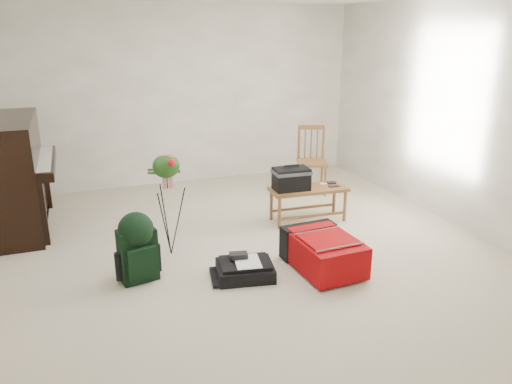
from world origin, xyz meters
name	(u,v)px	position (x,y,z in m)	size (l,w,h in m)	color
floor	(250,255)	(0.00, 0.00, 0.00)	(5.00, 5.50, 0.01)	beige
wall_back	(184,96)	(0.00, 2.75, 1.25)	(5.00, 0.04, 2.50)	white
wall_right	(466,116)	(2.50, 0.00, 1.25)	(0.04, 5.50, 2.50)	white
piano	(15,177)	(-2.19, 1.60, 0.60)	(0.71, 1.50, 1.25)	black
bench	(297,182)	(0.81, 0.67, 0.49)	(0.92, 0.41, 0.69)	brown
dining_chair	(311,161)	(1.48, 1.65, 0.44)	(0.50, 0.50, 0.90)	brown
red_suitcase	(321,249)	(0.55, -0.46, 0.18)	(0.56, 0.81, 0.34)	#BE080A
black_duffel	(245,269)	(-0.19, -0.40, 0.08)	(0.57, 0.49, 0.21)	black
green_backpack	(137,244)	(-1.11, -0.13, 0.35)	(0.35, 0.33, 0.64)	black
flower_stand	(168,205)	(-0.73, 0.32, 0.52)	(0.41, 0.41, 1.07)	black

